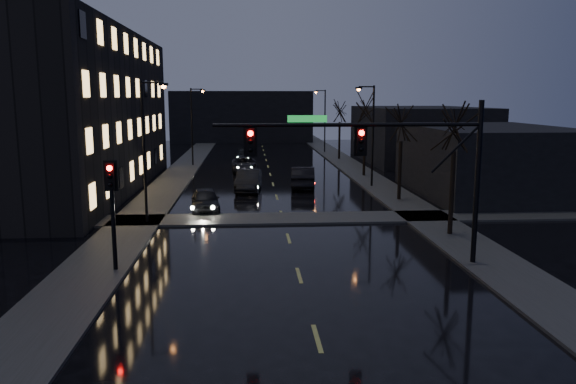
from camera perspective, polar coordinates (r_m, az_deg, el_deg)
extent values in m
plane|color=black|center=(15.55, 3.91, -17.64)|extent=(160.00, 160.00, 0.00)
cube|color=#2D2D2B|center=(49.62, -11.54, 1.27)|extent=(3.00, 140.00, 0.12)
cube|color=#2D2D2B|center=(50.30, 8.04, 1.48)|extent=(3.00, 140.00, 0.12)
cube|color=#2D2D2B|center=(33.01, -0.50, -2.71)|extent=(40.00, 3.00, 0.12)
cube|color=black|center=(46.05, -22.61, 7.52)|extent=(12.00, 30.00, 12.00)
cube|color=black|center=(43.61, 19.66, 3.00)|extent=(10.00, 14.00, 5.00)
cube|color=black|center=(64.67, 13.12, 5.74)|extent=(12.00, 18.00, 6.00)
cube|color=black|center=(91.74, -4.70, 7.66)|extent=(22.00, 10.00, 8.00)
cylinder|color=black|center=(24.89, 18.66, 0.76)|extent=(0.22, 0.22, 7.00)
cylinder|color=black|center=(23.07, 6.20, 6.80)|extent=(11.00, 0.16, 0.16)
cylinder|color=black|center=(24.34, 16.67, 4.24)|extent=(2.05, 0.10, 2.05)
cube|color=#0C591E|center=(22.82, 1.97, 7.44)|extent=(1.60, 0.04, 0.28)
cube|color=black|center=(22.75, -3.84, 5.15)|extent=(0.35, 0.28, 1.05)
sphere|color=#FF0705|center=(22.57, -3.84, 5.95)|extent=(0.22, 0.22, 0.22)
cube|color=black|center=(23.21, 7.39, 5.18)|extent=(0.35, 0.28, 1.05)
sphere|color=#FF0705|center=(23.03, 7.49, 5.97)|extent=(0.22, 0.22, 0.22)
cylinder|color=black|center=(23.86, -17.34, -2.71)|extent=(0.18, 0.18, 4.40)
cube|color=black|center=(23.55, -17.56, 1.57)|extent=(0.35, 0.28, 1.05)
sphere|color=#FF0705|center=(23.36, -17.69, 2.32)|extent=(0.22, 0.22, 0.22)
cylinder|color=black|center=(29.97, 16.29, -0.20)|extent=(0.24, 0.24, 4.40)
cylinder|color=black|center=(39.41, 11.28, 2.08)|extent=(0.24, 0.24, 4.12)
cylinder|color=black|center=(50.98, 7.76, 4.17)|extent=(0.24, 0.24, 4.68)
cylinder|color=black|center=(64.71, 5.24, 5.19)|extent=(0.24, 0.24, 4.29)
cylinder|color=black|center=(32.36, -14.40, 3.80)|extent=(0.16, 0.16, 8.00)
cylinder|color=black|center=(32.12, -13.63, 10.76)|extent=(1.20, 0.10, 0.10)
cube|color=black|center=(32.03, -12.54, 10.63)|extent=(0.50, 0.25, 0.15)
sphere|color=orange|center=(32.02, -12.54, 10.45)|extent=(0.28, 0.28, 0.28)
cylinder|color=black|center=(59.05, -9.74, 6.48)|extent=(0.16, 0.16, 8.00)
cylinder|color=black|center=(58.92, -9.26, 10.28)|extent=(1.20, 0.10, 0.10)
cube|color=black|center=(58.87, -8.67, 10.20)|extent=(0.50, 0.25, 0.15)
sphere|color=orange|center=(58.87, -8.66, 10.10)|extent=(0.28, 0.28, 0.28)
cylinder|color=black|center=(44.87, 8.61, 5.55)|extent=(0.16, 0.16, 8.00)
cylinder|color=black|center=(44.64, 7.97, 10.55)|extent=(1.20, 0.10, 0.10)
cube|color=black|center=(44.52, 7.20, 10.44)|extent=(0.50, 0.25, 0.15)
sphere|color=orange|center=(44.52, 7.20, 10.31)|extent=(0.28, 0.28, 0.28)
cylinder|color=black|center=(72.41, 3.77, 7.15)|extent=(0.16, 0.16, 8.00)
cylinder|color=black|center=(72.27, 3.32, 10.25)|extent=(1.20, 0.10, 0.10)
cube|color=black|center=(72.20, 2.84, 10.17)|extent=(0.50, 0.25, 0.15)
sphere|color=orange|center=(72.20, 2.84, 10.09)|extent=(0.28, 0.28, 0.28)
imported|color=black|center=(35.70, -8.40, -0.78)|extent=(2.16, 4.43, 1.46)
imported|color=black|center=(42.89, -4.03, 1.16)|extent=(2.14, 5.08, 1.63)
imported|color=black|center=(54.07, -4.42, 2.81)|extent=(2.63, 5.27, 1.43)
imported|color=black|center=(62.97, -4.53, 3.71)|extent=(1.87, 4.48, 1.30)
imported|color=black|center=(44.42, 1.53, 1.51)|extent=(2.26, 5.25, 1.68)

